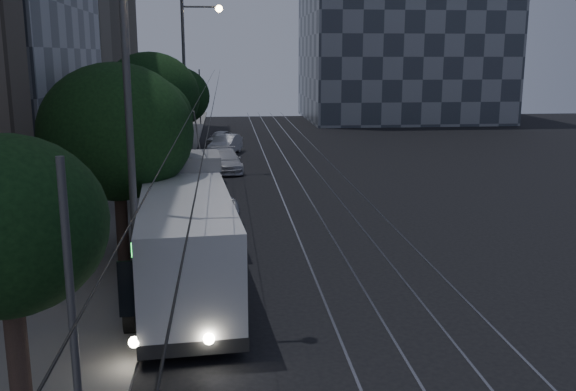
# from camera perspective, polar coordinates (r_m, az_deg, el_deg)

# --- Properties ---
(ground) EXTENTS (120.00, 120.00, 0.00)m
(ground) POSITION_cam_1_polar(r_m,az_deg,el_deg) (21.78, 1.87, -7.88)
(ground) COLOR black
(ground) RESTS_ON ground
(sidewalk) EXTENTS (5.00, 90.00, 0.15)m
(sidewalk) POSITION_cam_1_polar(r_m,az_deg,el_deg) (41.22, -12.23, 1.69)
(sidewalk) COLOR gray
(sidewalk) RESTS_ON ground
(tram_rails) EXTENTS (4.52, 90.00, 0.02)m
(tram_rails) POSITION_cam_1_polar(r_m,az_deg,el_deg) (41.28, 1.70, 1.89)
(tram_rails) COLOR gray
(tram_rails) RESTS_ON ground
(overhead_wires) EXTENTS (2.23, 90.00, 6.00)m
(overhead_wires) POSITION_cam_1_polar(r_m,az_deg,el_deg) (40.52, -8.88, 6.49)
(overhead_wires) COLOR black
(overhead_wires) RESTS_ON ground
(building_distant_right) EXTENTS (22.00, 18.00, 24.00)m
(building_distant_right) POSITION_cam_1_polar(r_m,az_deg,el_deg) (78.17, 10.09, 15.51)
(building_distant_right) COLOR #3B414B
(building_distant_right) RESTS_ON ground
(trolleybus) EXTENTS (3.76, 13.13, 5.63)m
(trolleybus) POSITION_cam_1_polar(r_m,az_deg,el_deg) (21.93, -9.09, -2.96)
(trolleybus) COLOR silver
(trolleybus) RESTS_ON ground
(pickup_silver) EXTENTS (4.99, 7.07, 1.79)m
(pickup_silver) POSITION_cam_1_polar(r_m,az_deg,el_deg) (30.66, -8.48, -0.26)
(pickup_silver) COLOR #A9AAB1
(pickup_silver) RESTS_ON ground
(car_white_a) EXTENTS (1.75, 3.73, 1.23)m
(car_white_a) POSITION_cam_1_polar(r_m,az_deg,el_deg) (38.48, -7.38, 1.94)
(car_white_a) COLOR silver
(car_white_a) RESTS_ON ground
(car_white_b) EXTENTS (2.37, 5.00, 1.41)m
(car_white_b) POSITION_cam_1_polar(r_m,az_deg,el_deg) (42.52, -5.57, 3.10)
(car_white_b) COLOR #BAB9BE
(car_white_b) RESTS_ON ground
(car_white_c) EXTENTS (2.84, 4.88, 1.52)m
(car_white_c) POSITION_cam_1_polar(r_m,az_deg,el_deg) (49.71, -5.60, 4.52)
(car_white_c) COLOR silver
(car_white_c) RESTS_ON ground
(car_white_d) EXTENTS (2.59, 3.83, 1.21)m
(car_white_d) POSITION_cam_1_polar(r_m,az_deg,el_deg) (55.13, -6.09, 5.12)
(car_white_d) COLOR #BDBDC1
(car_white_d) RESTS_ON ground
(tree_0) EXTENTS (3.97, 3.97, 6.11)m
(tree_0) POSITION_cam_1_polar(r_m,az_deg,el_deg) (13.62, -23.84, -2.55)
(tree_0) COLOR #30201B
(tree_0) RESTS_ON ground
(tree_1) EXTENTS (5.39, 5.39, 7.32)m
(tree_1) POSITION_cam_1_polar(r_m,az_deg,el_deg) (23.43, -14.98, 5.44)
(tree_1) COLOR #30201B
(tree_1) RESTS_ON ground
(tree_2) EXTENTS (4.51, 4.51, 6.54)m
(tree_2) POSITION_cam_1_polar(r_m,az_deg,el_deg) (32.22, -12.46, 6.67)
(tree_2) COLOR #30201B
(tree_2) RESTS_ON ground
(tree_3) EXTENTS (5.75, 5.75, 7.73)m
(tree_3) POSITION_cam_1_polar(r_m,az_deg,el_deg) (38.81, -12.12, 8.57)
(tree_3) COLOR #30201B
(tree_3) RESTS_ON ground
(tree_4) EXTENTS (3.86, 3.86, 6.01)m
(tree_4) POSITION_cam_1_polar(r_m,az_deg,el_deg) (49.44, -10.14, 8.39)
(tree_4) COLOR #30201B
(tree_4) RESTS_ON ground
(tree_5) EXTENTS (5.26, 5.26, 6.62)m
(tree_5) POSITION_cam_1_polar(r_m,az_deg,el_deg) (53.14, -9.84, 8.67)
(tree_5) COLOR #30201B
(tree_5) RESTS_ON ground
(streetlamp_near) EXTENTS (2.38, 0.44, 9.83)m
(streetlamp_near) POSITION_cam_1_polar(r_m,az_deg,el_deg) (17.32, -12.60, 6.74)
(streetlamp_near) COLOR #505052
(streetlamp_near) RESTS_ON ground
(streetlamp_far) EXTENTS (2.61, 0.44, 10.90)m
(streetlamp_far) POSITION_cam_1_polar(r_m,az_deg,el_deg) (41.92, -8.62, 10.87)
(streetlamp_far) COLOR #505052
(streetlamp_far) RESTS_ON ground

